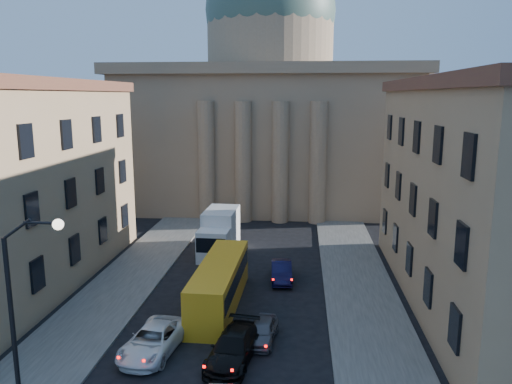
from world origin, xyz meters
TOP-DOWN VIEW (x-y plane):
  - sidewalk_left at (-8.50, 18.00)m, footprint 5.00×60.00m
  - sidewalk_right at (8.50, 18.00)m, footprint 5.00×60.00m
  - church at (0.00, 55.47)m, footprint 68.02×28.76m
  - building_right at (17.00, 22.00)m, footprint 11.60×26.60m
  - street_lamp at (-6.97, 8.00)m, footprint 2.62×0.44m
  - car_left_mid at (-3.46, 13.88)m, footprint 3.09×5.49m
  - car_right_mid at (0.89, 13.45)m, footprint 2.76×5.36m
  - car_right_far at (2.23, 15.71)m, footprint 1.82×3.76m
  - car_right_distant at (2.91, 25.19)m, footprint 1.77×4.36m
  - city_bus at (-0.93, 20.30)m, footprint 2.63×10.44m
  - box_truck at (-2.80, 31.38)m, footprint 2.85×6.77m

SIDE VIEW (x-z plane):
  - sidewalk_left at x=-8.50m, z-range 0.00..0.15m
  - sidewalk_right at x=8.50m, z-range 0.00..0.15m
  - car_right_far at x=2.23m, z-range 0.00..1.24m
  - car_right_distant at x=2.91m, z-range 0.00..1.41m
  - car_left_mid at x=-3.46m, z-range 0.00..1.45m
  - car_right_mid at x=0.89m, z-range 0.00..1.49m
  - city_bus at x=-0.93m, z-range 0.11..3.04m
  - box_truck at x=-2.80m, z-range -0.10..3.57m
  - street_lamp at x=-6.97m, z-range 0.87..9.70m
  - building_right at x=17.00m, z-range 0.07..14.77m
  - church at x=0.00m, z-range -6.42..30.18m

